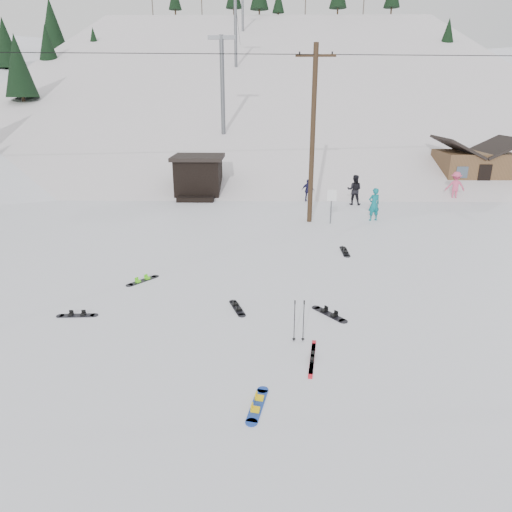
{
  "coord_description": "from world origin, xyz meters",
  "views": [
    {
      "loc": [
        -0.52,
        -10.39,
        6.43
      ],
      "look_at": [
        -0.77,
        4.09,
        1.4
      ],
      "focal_mm": 32.0,
      "sensor_mm": 36.0,
      "label": 1
    }
  ],
  "objects_px": {
    "cabin": "(472,168)",
    "hero_snowboard": "(257,405)",
    "utility_pole": "(313,134)",
    "hero_skis": "(312,358)"
  },
  "relations": [
    {
      "from": "cabin",
      "to": "hero_snowboard",
      "type": "xyz_separation_m",
      "value": [
        -15.64,
        -25.97,
        -1.46
      ]
    },
    {
      "from": "hero_snowboard",
      "to": "cabin",
      "type": "bearing_deg",
      "value": -19.27
    },
    {
      "from": "hero_snowboard",
      "to": "hero_skis",
      "type": "bearing_deg",
      "value": -23.98
    },
    {
      "from": "hero_snowboard",
      "to": "hero_skis",
      "type": "distance_m",
      "value": 2.4
    },
    {
      "from": "utility_pole",
      "to": "hero_skis",
      "type": "distance_m",
      "value": 14.83
    },
    {
      "from": "hero_snowboard",
      "to": "hero_skis",
      "type": "xyz_separation_m",
      "value": [
        1.4,
        1.95,
        0.0
      ]
    },
    {
      "from": "cabin",
      "to": "hero_snowboard",
      "type": "bearing_deg",
      "value": -121.05
    },
    {
      "from": "hero_skis",
      "to": "hero_snowboard",
      "type": "bearing_deg",
      "value": -116.75
    },
    {
      "from": "cabin",
      "to": "hero_snowboard",
      "type": "distance_m",
      "value": 30.35
    },
    {
      "from": "utility_pole",
      "to": "hero_snowboard",
      "type": "relative_size",
      "value": 6.48
    }
  ]
}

